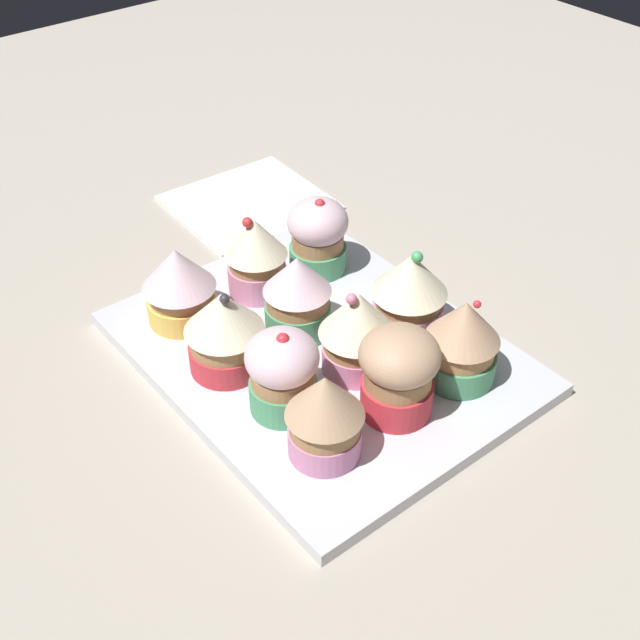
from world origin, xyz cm
name	(u,v)px	position (x,y,z in cm)	size (l,w,h in cm)	color
ground_plane	(320,371)	(0.00, 0.00, -1.50)	(180.00, 180.00, 3.00)	#B2A899
baking_tray	(320,353)	(0.00, 0.00, 0.60)	(32.93, 26.20, 1.20)	silver
cupcake_0	(462,340)	(-9.79, -6.51, 5.02)	(6.03, 6.03, 7.77)	#4C9E6B
cupcake_1	(409,291)	(-2.67, -7.53, 5.21)	(6.54, 6.54, 8.06)	pink
cupcake_2	(318,235)	(9.30, -7.19, 4.96)	(5.70, 5.70, 7.69)	#4C9E6B
cupcake_3	(399,371)	(-9.43, -0.08, 5.19)	(6.21, 6.21, 7.61)	#D1333D
cupcake_4	(357,330)	(-3.81, -0.77, 5.22)	(6.30, 6.30, 7.95)	pink
cupcake_5	(300,293)	(3.06, -0.26, 5.03)	(5.85, 5.85, 7.55)	#4C9E6B
cupcake_6	(256,255)	(9.90, -0.58, 5.19)	(5.71, 5.71, 8.01)	pink
cupcake_7	(325,414)	(-9.39, 7.11, 5.04)	(5.81, 5.81, 7.42)	pink
cupcake_8	(282,371)	(-3.77, 6.66, 4.93)	(5.67, 5.67, 7.57)	#4C9E6B
cupcake_9	(224,330)	(2.95, 7.44, 5.07)	(6.52, 6.52, 7.77)	#D1333D
cupcake_10	(179,284)	(10.68, 6.99, 4.99)	(6.42, 6.42, 7.29)	#EFC651
napkin	(249,201)	(24.79, -9.91, 0.30)	(14.40, 15.64, 0.60)	white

